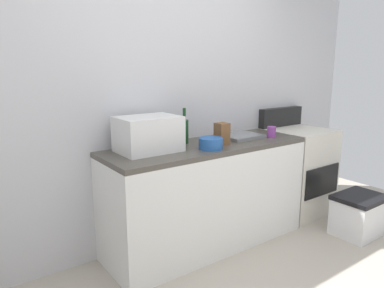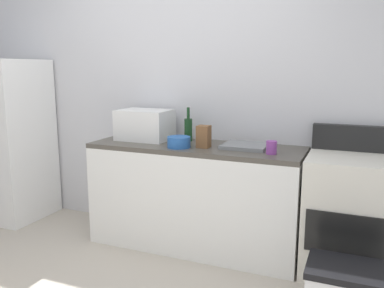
# 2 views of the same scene
# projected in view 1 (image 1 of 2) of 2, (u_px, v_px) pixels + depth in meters

# --- Properties ---
(wall_back) EXTENTS (5.00, 0.10, 2.60)m
(wall_back) POSITION_uv_depth(u_px,v_px,m) (154.00, 95.00, 3.02)
(wall_back) COLOR silver
(wall_back) RESTS_ON ground_plane
(kitchen_counter) EXTENTS (1.80, 0.60, 0.90)m
(kitchen_counter) POSITION_uv_depth(u_px,v_px,m) (207.00, 195.00, 3.09)
(kitchen_counter) COLOR white
(kitchen_counter) RESTS_ON ground_plane
(stove_oven) EXTENTS (0.60, 0.61, 1.10)m
(stove_oven) POSITION_uv_depth(u_px,v_px,m) (297.00, 170.00, 3.79)
(stove_oven) COLOR silver
(stove_oven) RESTS_ON ground_plane
(microwave) EXTENTS (0.46, 0.34, 0.27)m
(microwave) POSITION_uv_depth(u_px,v_px,m) (148.00, 134.00, 2.72)
(microwave) COLOR white
(microwave) RESTS_ON kitchen_counter
(sink_basin) EXTENTS (0.36, 0.32, 0.03)m
(sink_basin) POSITION_uv_depth(u_px,v_px,m) (240.00, 136.00, 3.27)
(sink_basin) COLOR slate
(sink_basin) RESTS_ON kitchen_counter
(wine_bottle) EXTENTS (0.07, 0.07, 0.30)m
(wine_bottle) POSITION_uv_depth(u_px,v_px,m) (184.00, 130.00, 3.02)
(wine_bottle) COLOR #193F1E
(wine_bottle) RESTS_ON kitchen_counter
(coffee_mug) EXTENTS (0.08, 0.08, 0.10)m
(coffee_mug) POSITION_uv_depth(u_px,v_px,m) (271.00, 132.00, 3.28)
(coffee_mug) COLOR purple
(coffee_mug) RESTS_ON kitchen_counter
(knife_block) EXTENTS (0.10, 0.10, 0.18)m
(knife_block) POSITION_uv_depth(u_px,v_px,m) (222.00, 134.00, 2.98)
(knife_block) COLOR brown
(knife_block) RESTS_ON kitchen_counter
(mixing_bowl) EXTENTS (0.19, 0.19, 0.09)m
(mixing_bowl) POSITION_uv_depth(u_px,v_px,m) (211.00, 143.00, 2.82)
(mixing_bowl) COLOR #2659A5
(mixing_bowl) RESTS_ON kitchen_counter
(storage_bin) EXTENTS (0.46, 0.36, 0.38)m
(storage_bin) POSITION_uv_depth(u_px,v_px,m) (359.00, 215.00, 3.32)
(storage_bin) COLOR silver
(storage_bin) RESTS_ON ground_plane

